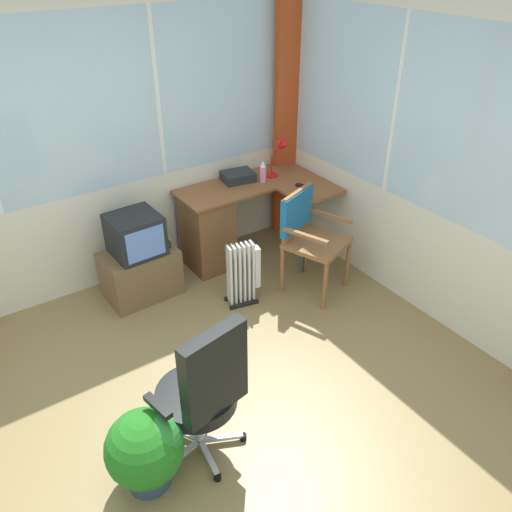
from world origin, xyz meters
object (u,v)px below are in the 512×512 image
(tv_remote, at_px, (303,186))
(tv_on_stand, at_px, (139,261))
(potted_plant, at_px, (147,448))
(spray_bottle, at_px, (263,172))
(space_heater, at_px, (244,273))
(desk_lamp, at_px, (281,152))
(office_chair, at_px, (204,388))
(paper_tray, at_px, (238,176))
(wooden_armchair, at_px, (306,228))
(desk, at_px, (215,226))

(tv_remote, bearing_deg, tv_on_stand, 141.61)
(potted_plant, bearing_deg, tv_on_stand, 67.59)
(spray_bottle, bearing_deg, space_heater, -135.21)
(desk_lamp, distance_m, tv_on_stand, 1.72)
(office_chair, bearing_deg, tv_on_stand, 78.76)
(paper_tray, xyz_separation_m, wooden_armchair, (0.14, -0.90, -0.20))
(tv_on_stand, bearing_deg, potted_plant, -112.41)
(desk_lamp, relative_size, office_chair, 0.37)
(desk, relative_size, tv_on_stand, 1.72)
(paper_tray, distance_m, space_heater, 1.07)
(wooden_armchair, distance_m, office_chair, 2.02)
(wooden_armchair, distance_m, potted_plant, 2.36)
(office_chair, distance_m, potted_plant, 0.48)
(paper_tray, bearing_deg, office_chair, -127.13)
(wooden_armchair, bearing_deg, potted_plant, -151.62)
(tv_on_stand, bearing_deg, office_chair, -101.24)
(desk_lamp, xyz_separation_m, tv_remote, (0.02, -0.33, -0.24))
(desk_lamp, bearing_deg, paper_tray, 160.43)
(desk, xyz_separation_m, potted_plant, (-1.58, -1.90, -0.12))
(space_heater, bearing_deg, tv_on_stand, 138.50)
(office_chair, bearing_deg, potted_plant, 176.55)
(desk, height_order, office_chair, office_chair)
(office_chair, xyz_separation_m, space_heater, (1.07, 1.22, -0.28))
(desk_lamp, bearing_deg, tv_remote, -86.34)
(tv_remote, xyz_separation_m, tv_on_stand, (-1.61, 0.30, -0.42))
(paper_tray, relative_size, space_heater, 0.50)
(desk, distance_m, paper_tray, 0.53)
(desk, height_order, tv_on_stand, tv_on_stand)
(office_chair, distance_m, space_heater, 1.65)
(desk, relative_size, paper_tray, 4.63)
(wooden_armchair, height_order, office_chair, office_chair)
(desk_lamp, xyz_separation_m, office_chair, (-1.95, -1.89, -0.44))
(space_heater, relative_size, potted_plant, 1.11)
(wooden_armchair, bearing_deg, office_chair, -145.85)
(spray_bottle, bearing_deg, paper_tray, 138.68)
(tv_remote, relative_size, spray_bottle, 0.69)
(tv_remote, height_order, tv_on_stand, tv_on_stand)
(tv_remote, bearing_deg, paper_tray, 104.03)
(desk_lamp, xyz_separation_m, tv_on_stand, (-1.58, -0.04, -0.67))
(desk_lamp, distance_m, tv_remote, 0.42)
(wooden_armchair, relative_size, office_chair, 0.89)
(space_heater, bearing_deg, paper_tray, 59.97)
(desk_lamp, height_order, wooden_armchair, desk_lamp)
(tv_on_stand, bearing_deg, space_heater, -41.50)
(tv_remote, height_order, potted_plant, tv_remote)
(desk, distance_m, wooden_armchair, 0.94)
(paper_tray, distance_m, potted_plant, 2.83)
(space_heater, distance_m, potted_plant, 1.89)
(spray_bottle, xyz_separation_m, paper_tray, (-0.18, 0.16, -0.06))
(desk, xyz_separation_m, spray_bottle, (0.53, -0.05, 0.45))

